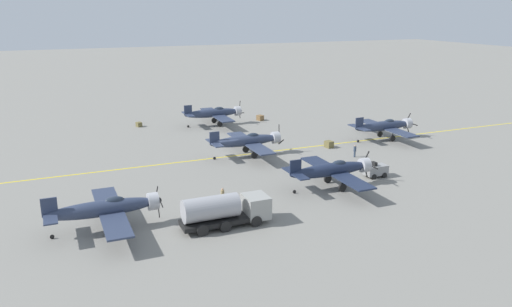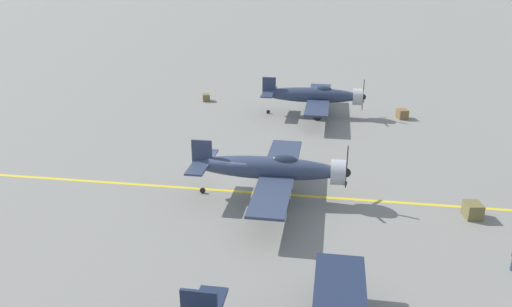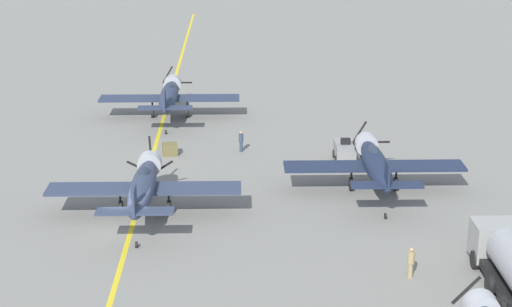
{
  "view_description": "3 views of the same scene",
  "coord_description": "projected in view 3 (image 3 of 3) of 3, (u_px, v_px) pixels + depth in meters",
  "views": [
    {
      "loc": [
        58.97,
        -20.74,
        18.6
      ],
      "look_at": [
        7.2,
        1.19,
        2.23
      ],
      "focal_mm": 35.0,
      "sensor_mm": 36.0,
      "label": 1
    },
    {
      "loc": [
        29.04,
        6.27,
        14.04
      ],
      "look_at": [
        -1.42,
        1.4,
        2.18
      ],
      "focal_mm": 35.0,
      "sensor_mm": 36.0,
      "label": 2
    },
    {
      "loc": [
        6.41,
        -46.33,
        20.52
      ],
      "look_at": [
        7.53,
        3.79,
        3.72
      ],
      "focal_mm": 60.0,
      "sensor_mm": 36.0,
      "label": 3
    }
  ],
  "objects": [
    {
      "name": "ground_plane",
      "position": [
        130.0,
        235.0,
        50.3
      ],
      "size": [
        400.0,
        400.0,
        0.0
      ],
      "primitive_type": "plane",
      "color": "gray"
    },
    {
      "name": "taxiway_stripe",
      "position": [
        130.0,
        235.0,
        50.3
      ],
      "size": [
        0.3,
        160.0,
        0.01
      ],
      "primitive_type": "cube",
      "color": "yellow",
      "rests_on": "ground"
    },
    {
      "name": "airplane_mid_right",
      "position": [
        375.0,
        164.0,
        56.27
      ],
      "size": [
        12.0,
        9.98,
        3.65
      ],
      "rotation": [
        0.0,
        0.0,
        0.25
      ],
      "color": "#1E2841",
      "rests_on": "ground"
    },
    {
      "name": "airplane_mid_center",
      "position": [
        143.0,
        186.0,
        52.3
      ],
      "size": [
        12.0,
        9.98,
        3.8
      ],
      "rotation": [
        0.0,
        0.0,
        -0.22
      ],
      "color": "#303A54",
      "rests_on": "ground"
    },
    {
      "name": "airplane_far_center",
      "position": [
        169.0,
        96.0,
        72.99
      ],
      "size": [
        12.0,
        9.98,
        3.65
      ],
      "rotation": [
        0.0,
        0.0,
        -0.23
      ],
      "color": "#2A344E",
      "rests_on": "ground"
    },
    {
      "name": "tow_tractor",
      "position": [
        345.0,
        150.0,
        62.81
      ],
      "size": [
        1.57,
        2.6,
        1.79
      ],
      "color": "gray",
      "rests_on": "ground"
    },
    {
      "name": "ground_crew_walking",
      "position": [
        241.0,
        141.0,
        64.74
      ],
      "size": [
        0.35,
        0.35,
        1.62
      ],
      "color": "#334256",
      "rests_on": "ground"
    },
    {
      "name": "ground_crew_inspecting",
      "position": [
        411.0,
        261.0,
        44.76
      ],
      "size": [
        0.37,
        0.37,
        1.72
      ],
      "color": "tan",
      "rests_on": "ground"
    },
    {
      "name": "supply_crate_mid_lane",
      "position": [
        170.0,
        149.0,
        64.13
      ],
      "size": [
        1.23,
        1.08,
        0.91
      ],
      "primitive_type": "cube",
      "rotation": [
        0.0,
        0.0,
        0.16
      ],
      "color": "brown",
      "rests_on": "ground"
    }
  ]
}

